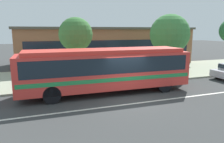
% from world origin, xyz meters
% --- Properties ---
extents(ground_plane, '(120.00, 120.00, 0.00)m').
position_xyz_m(ground_plane, '(0.00, 0.00, 0.00)').
color(ground_plane, '#3A3B3B').
extents(sidewalk_slab, '(60.00, 8.00, 0.12)m').
position_xyz_m(sidewalk_slab, '(0.00, 7.14, 0.06)').
color(sidewalk_slab, '#9C9F87').
rests_on(sidewalk_slab, ground_plane).
extents(lane_stripe_center, '(56.00, 0.16, 0.01)m').
position_xyz_m(lane_stripe_center, '(0.00, -0.80, 0.00)').
color(lane_stripe_center, silver).
rests_on(lane_stripe_center, ground_plane).
extents(transit_bus, '(10.89, 2.81, 2.85)m').
position_xyz_m(transit_bus, '(-0.84, 1.79, 1.66)').
color(transit_bus, red).
rests_on(transit_bus, ground_plane).
extents(pedestrian_waiting_near_sign, '(0.44, 0.44, 1.63)m').
position_xyz_m(pedestrian_waiting_near_sign, '(-1.06, 3.62, 1.07)').
color(pedestrian_waiting_near_sign, '#7F624F').
rests_on(pedestrian_waiting_near_sign, sidewalk_slab).
extents(pedestrian_walking_along_curb, '(0.36, 0.36, 1.68)m').
position_xyz_m(pedestrian_walking_along_curb, '(3.84, 4.64, 1.10)').
color(pedestrian_walking_along_curb, '#1F2C47').
rests_on(pedestrian_walking_along_curb, sidewalk_slab).
extents(bus_stop_sign, '(0.10, 0.44, 2.30)m').
position_xyz_m(bus_stop_sign, '(3.99, 3.45, 1.60)').
color(bus_stop_sign, gray).
rests_on(bus_stop_sign, sidewalk_slab).
extents(street_tree_near_stop, '(2.61, 2.61, 4.89)m').
position_xyz_m(street_tree_near_stop, '(-2.03, 5.61, 3.66)').
color(street_tree_near_stop, brown).
rests_on(street_tree_near_stop, sidewalk_slab).
extents(street_tree_mid_block, '(3.58, 3.58, 5.34)m').
position_xyz_m(street_tree_mid_block, '(6.55, 5.72, 3.65)').
color(street_tree_mid_block, brown).
rests_on(street_tree_mid_block, sidewalk_slab).
extents(station_building, '(20.22, 8.11, 4.34)m').
position_xyz_m(station_building, '(3.03, 14.09, 2.18)').
color(station_building, '#8E5A3C').
rests_on(station_building, ground_plane).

